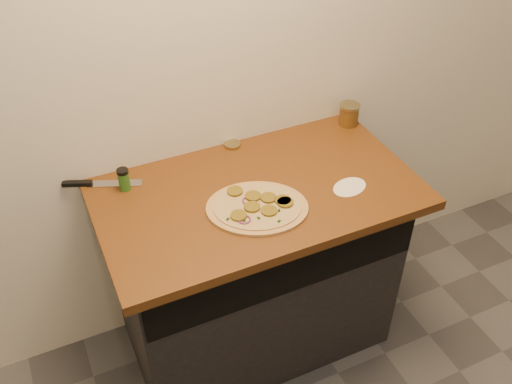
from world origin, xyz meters
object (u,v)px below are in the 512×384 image
pizza (257,207)px  spice_shaker (124,179)px  salsa_jar (349,114)px  chefs_knife (95,184)px

pizza → spice_shaker: (-0.40, 0.31, 0.04)m
salsa_jar → spice_shaker: bearing=-177.6°
chefs_knife → salsa_jar: bearing=-1.5°
chefs_knife → spice_shaker: size_ratio=3.27×
pizza → chefs_knife: size_ratio=1.63×
chefs_knife → salsa_jar: salsa_jar is taller
salsa_jar → chefs_knife: bearing=178.5°
spice_shaker → chefs_knife: bearing=143.7°
chefs_knife → pizza: bearing=-37.5°
pizza → spice_shaker: size_ratio=5.33×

